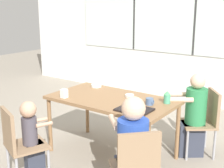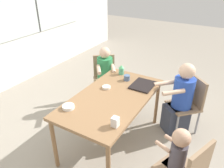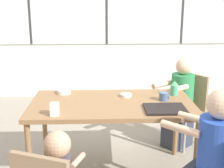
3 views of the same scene
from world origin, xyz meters
The scene contains 13 objects.
ground_plane centered at (0.00, 0.00, 0.00)m, with size 16.00×16.00×0.00m, color gray.
dining_table centered at (0.00, 0.00, 0.70)m, with size 1.55×0.86×0.76m.
chair_for_woman_green_shirt centered at (0.85, -0.82, 0.50)m, with size 0.57×0.57×0.84m.
chair_for_man_blue_shirt centered at (0.95, 0.71, 0.50)m, with size 0.56×0.56×0.84m.
person_woman_green_shirt centered at (0.73, -0.71, 0.50)m, with size 0.58×0.57×1.10m.
person_man_blue_shirt centered at (0.82, 0.62, 0.49)m, with size 0.54×0.50×1.06m.
person_toddler centered at (-0.38, -0.96, 0.46)m, with size 0.26×0.33×0.90m.
food_tray_dark centered at (0.46, -0.23, 0.77)m, with size 0.36×0.29×0.02m.
coffee_mug centered at (0.50, 0.04, 0.80)m, with size 0.09×0.09×0.08m.
sippy_cup centered at (0.64, 0.21, 0.84)m, with size 0.08×0.08×0.15m.
milk_carton_small centered at (-0.49, -0.33, 0.82)m, with size 0.07×0.07×0.11m.
bowl_white_shallow centered at (0.15, 0.17, 0.78)m, with size 0.11×0.11×0.03m.
bowl_cereal centered at (-0.49, 0.31, 0.78)m, with size 0.14×0.14×0.04m.
Camera 2 is at (-2.06, -1.20, 2.23)m, focal length 35.00 mm.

